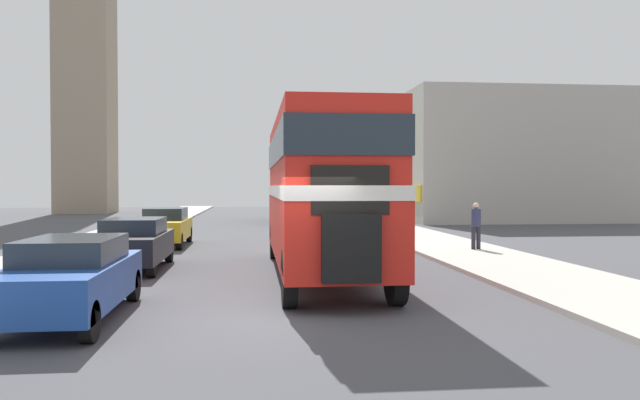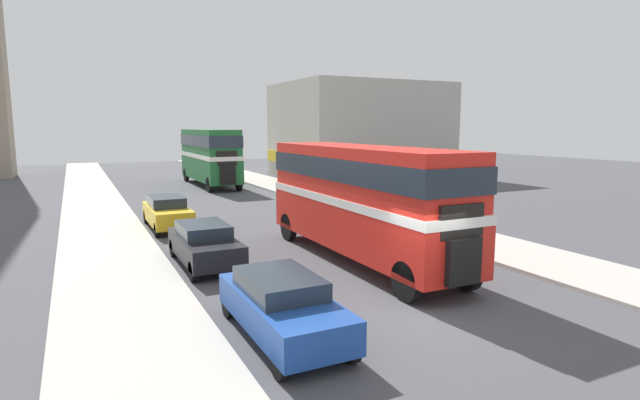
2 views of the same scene
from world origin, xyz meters
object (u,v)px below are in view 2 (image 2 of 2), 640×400
Objects in this scene: bus_distant at (209,152)px; car_parked_near at (282,305)px; car_parked_far at (167,212)px; pedestrian_walking at (413,201)px; double_decker_bus at (361,193)px; car_parked_mid at (205,244)px.

car_parked_near is (-5.76, -29.56, -1.91)m from bus_distant.
car_parked_far is 2.66× the size of pedestrian_walking.
car_parked_far is at bearing -110.60° from bus_distant.
pedestrian_walking is at bearing 41.97° from car_parked_near.
bus_distant is (0.85, 24.77, 0.24)m from double_decker_bus.
bus_distant reaches higher than car_parked_near.
car_parked_near is at bearing -89.05° from car_parked_far.
double_decker_bus is 1.00× the size of bus_distant.
car_parked_near is at bearing -101.02° from bus_distant.
car_parked_mid is (-5.91, -22.92, -1.90)m from bus_distant.
pedestrian_walking reaches higher than car_parked_far.
pedestrian_walking is (10.98, 9.87, 0.30)m from car_parked_near.
double_decker_bus is 6.33× the size of pedestrian_walking.
double_decker_bus reaches higher than car_parked_far.
car_parked_mid is 2.57× the size of pedestrian_walking.
car_parked_mid is 11.60m from pedestrian_walking.
double_decker_bus reaches higher than car_parked_near.
double_decker_bus is at bearing -59.84° from car_parked_far.
double_decker_bus is at bearing -91.95° from bus_distant.
bus_distant reaches higher than pedestrian_walking.
pedestrian_walking is (6.06, 5.09, -1.37)m from double_decker_bus.
car_parked_near is 6.64m from car_parked_mid.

